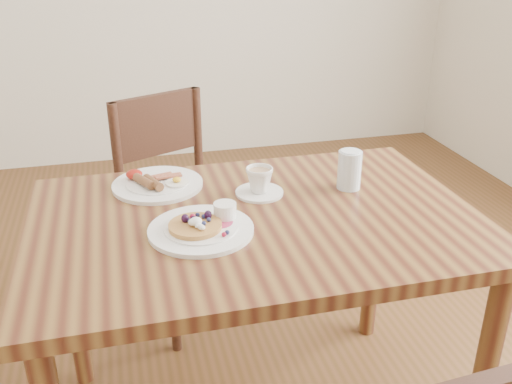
% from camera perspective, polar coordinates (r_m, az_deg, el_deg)
% --- Properties ---
extents(dining_table, '(1.20, 0.80, 0.75)m').
position_cam_1_polar(dining_table, '(1.58, 0.00, -5.56)').
color(dining_table, brown).
rests_on(dining_table, ground).
extents(chair_far, '(0.55, 0.55, 0.88)m').
position_cam_1_polar(chair_far, '(2.26, -7.76, -0.64)').
color(chair_far, '#402417').
rests_on(chair_far, ground).
extents(pancake_plate, '(0.27, 0.27, 0.06)m').
position_cam_1_polar(pancake_plate, '(1.46, -5.37, -3.45)').
color(pancake_plate, white).
rests_on(pancake_plate, dining_table).
extents(breakfast_plate, '(0.27, 0.27, 0.04)m').
position_cam_1_polar(breakfast_plate, '(1.73, -9.95, 0.87)').
color(breakfast_plate, white).
rests_on(breakfast_plate, dining_table).
extents(teacup_saucer, '(0.14, 0.14, 0.08)m').
position_cam_1_polar(teacup_saucer, '(1.65, 0.34, 0.95)').
color(teacup_saucer, white).
rests_on(teacup_saucer, dining_table).
extents(water_glass, '(0.07, 0.07, 0.12)m').
position_cam_1_polar(water_glass, '(1.70, 9.32, 2.19)').
color(water_glass, silver).
rests_on(water_glass, dining_table).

